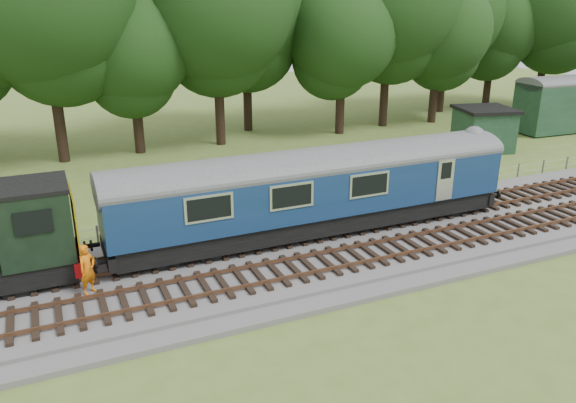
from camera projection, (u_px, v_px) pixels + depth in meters
name	position (u px, v px, depth m)	size (l,w,h in m)	color
ground	(351.00, 247.00, 24.32)	(120.00, 120.00, 0.00)	#516A27
ballast	(351.00, 244.00, 24.26)	(70.00, 7.00, 0.35)	#4C4C4F
track_north	(336.00, 227.00, 25.38)	(67.20, 2.40, 0.21)	black
track_south	(371.00, 253.00, 22.80)	(67.20, 2.40, 0.21)	black
fence	(306.00, 214.00, 28.19)	(64.00, 0.12, 1.00)	#6B6054
tree_line	(208.00, 140.00, 43.25)	(70.00, 8.00, 18.00)	black
dmu_railcar	(316.00, 184.00, 24.25)	(18.05, 2.86, 3.88)	black
worker	(87.00, 269.00, 19.49)	(0.67, 0.44, 1.85)	orange
shed	(483.00, 129.00, 39.85)	(4.48, 4.48, 3.02)	#173320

